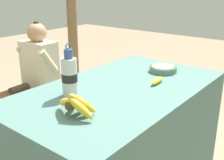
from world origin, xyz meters
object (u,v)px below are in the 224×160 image
object	(u,v)px
water_bottle	(69,76)
loose_banana_front	(157,81)
wooden_bench	(18,101)
serving_bowl	(163,69)
support_post_far	(71,6)
banana_bunch_ripe	(75,103)
seated_vendor	(36,70)

from	to	relation	value
water_bottle	loose_banana_front	distance (m)	0.57
loose_banana_front	wooden_bench	xyz separation A→B (m)	(-0.15, 1.37, -0.46)
serving_bowl	support_post_far	size ratio (longest dim) A/B	0.09
wooden_bench	support_post_far	world-z (taller)	support_post_far
serving_bowl	water_bottle	world-z (taller)	water_bottle
water_bottle	support_post_far	distance (m)	2.11
banana_bunch_ripe	wooden_bench	world-z (taller)	banana_bunch_ripe
support_post_far	seated_vendor	bearing A→B (deg)	-154.02
serving_bowl	water_bottle	bearing A→B (deg)	165.10
banana_bunch_ripe	support_post_far	xyz separation A→B (m)	(1.62, 1.71, 0.27)
support_post_far	loose_banana_front	bearing A→B (deg)	-118.77
seated_vendor	wooden_bench	bearing A→B (deg)	-12.51
banana_bunch_ripe	serving_bowl	bearing A→B (deg)	0.91
banana_bunch_ripe	water_bottle	bearing A→B (deg)	52.32
water_bottle	seated_vendor	xyz separation A→B (m)	(0.54, 1.05, -0.29)
banana_bunch_ripe	serving_bowl	size ratio (longest dim) A/B	1.38
seated_vendor	banana_bunch_ripe	bearing A→B (deg)	58.07
serving_bowl	water_bottle	size ratio (longest dim) A/B	0.65
serving_bowl	wooden_bench	xyz separation A→B (m)	(-0.39, 1.28, -0.47)
seated_vendor	support_post_far	distance (m)	1.15
banana_bunch_ripe	loose_banana_front	size ratio (longest dim) A/B	1.77
banana_bunch_ripe	seated_vendor	size ratio (longest dim) A/B	0.25
banana_bunch_ripe	seated_vendor	xyz separation A→B (m)	(0.70, 1.26, -0.24)
banana_bunch_ripe	serving_bowl	world-z (taller)	banana_bunch_ripe
loose_banana_front	wooden_bench	distance (m)	1.45
serving_bowl	loose_banana_front	bearing A→B (deg)	-159.24
water_bottle	support_post_far	bearing A→B (deg)	45.79
water_bottle	wooden_bench	bearing A→B (deg)	72.99
wooden_bench	serving_bowl	bearing A→B (deg)	-73.02
loose_banana_front	wooden_bench	world-z (taller)	loose_banana_front
serving_bowl	loose_banana_front	size ratio (longest dim) A/B	1.29
water_bottle	wooden_bench	world-z (taller)	water_bottle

